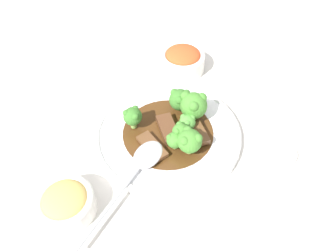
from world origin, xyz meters
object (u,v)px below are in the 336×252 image
Objects in this scene: side_bowl_appetizer at (66,203)px; broccoli_floret_5 at (181,132)px; broccoli_floret_2 at (190,141)px; broccoli_floret_0 at (194,105)px; broccoli_floret_4 at (133,116)px; sauce_dish at (281,153)px; side_bowl_kimchi at (183,60)px; beef_strip_1 at (198,134)px; beef_strip_2 at (151,146)px; main_plate at (168,134)px; broccoli_floret_3 at (187,122)px; serving_spoon at (143,162)px; beef_strip_0 at (168,129)px; broccoli_floret_6 at (180,99)px; broccoli_floret_1 at (175,140)px.

broccoli_floret_5 is at bearing -108.91° from side_bowl_appetizer.
broccoli_floret_0 is at bearing -61.69° from broccoli_floret_2.
broccoli_floret_2 is 0.03m from broccoli_floret_5.
broccoli_floret_0 reaches higher than broccoli_floret_4.
side_bowl_kimchi is at bearing -19.21° from sauce_dish.
beef_strip_1 is 0.06m from broccoli_floret_0.
beef_strip_2 is 1.42× the size of broccoli_floret_2.
main_plate is at bearing 24.26° from beef_strip_1.
broccoli_floret_2 is 0.50× the size of side_bowl_kimchi.
broccoli_floret_3 is 0.12m from serving_spoon.
beef_strip_1 is 0.59× the size of side_bowl_kimchi.
beef_strip_0 is at bearing -94.73° from beef_strip_2.
broccoli_floret_4 is at bearing 14.14° from broccoli_floret_5.
beef_strip_0 is 2.06× the size of broccoli_floret_3.
broccoli_floret_2 is (-0.04, 0.08, -0.00)m from broccoli_floret_0.
beef_strip_1 is 1.32× the size of broccoli_floret_6.
broccoli_floret_1 is 0.21m from sauce_dish.
beef_strip_2 is 0.05m from broccoli_floret_1.
sauce_dish is at bearing 160.79° from side_bowl_kimchi.
side_bowl_kimchi is at bearing -59.07° from broccoli_floret_1.
broccoli_floret_4 is 0.20m from side_bowl_appetizer.
broccoli_floret_0 is (-0.02, -0.06, 0.03)m from beef_strip_0.
broccoli_floret_3 is 0.19m from sauce_dish.
broccoli_floret_6 is 0.16m from side_bowl_kimchi.
side_bowl_kimchi is (0.11, -0.29, 0.00)m from serving_spoon.
broccoli_floret_2 is 1.11× the size of broccoli_floret_6.
broccoli_floret_6 is at bearing -75.39° from main_plate.
beef_strip_2 is at bearing 68.55° from broccoli_floret_3.
beef_strip_2 is 0.78× the size of side_bowl_appetizer.
broccoli_floret_0 is at bearing -108.08° from main_plate.
main_plate is 1.22× the size of serving_spoon.
broccoli_floret_4 is 0.23m from side_bowl_kimchi.
beef_strip_0 is 1.71× the size of broccoli_floret_5.
side_bowl_kimchi is (0.10, -0.25, 0.01)m from beef_strip_2.
broccoli_floret_0 is 0.12m from broccoli_floret_4.
broccoli_floret_0 is at bearing 171.95° from broccoli_floret_6.
beef_strip_0 is at bearing 45.88° from broccoli_floret_3.
sauce_dish is (-0.17, -0.10, -0.04)m from broccoli_floret_5.
beef_strip_1 is at bearing -155.74° from main_plate.
serving_spoon is (-0.01, 0.09, 0.02)m from main_plate.
broccoli_floret_4 is at bearing -84.06° from side_bowl_appetizer.
broccoli_floret_5 is at bearing 29.77° from sauce_dish.
broccoli_floret_0 is 0.18m from side_bowl_kimchi.
sauce_dish is at bearing -170.71° from broccoli_floret_0.
beef_strip_0 is (-0.00, 0.00, 0.02)m from main_plate.
serving_spoon is 0.27m from sauce_dish.
sauce_dish is at bearing -145.48° from beef_strip_2.
beef_strip_2 is 1.70× the size of broccoli_floret_5.
serving_spoon is at bearing 99.55° from broccoli_floret_6.
beef_strip_2 is at bearing 78.80° from broccoli_floret_0.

